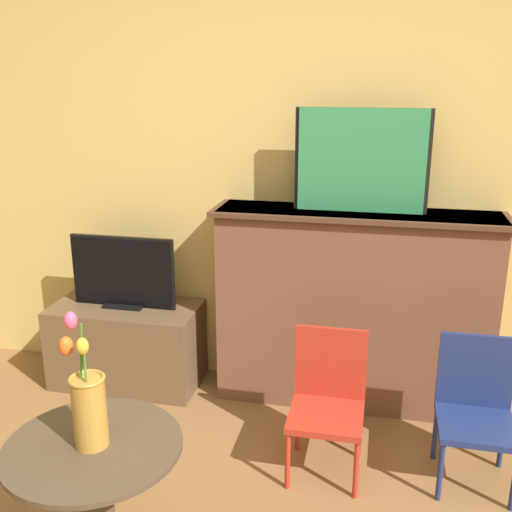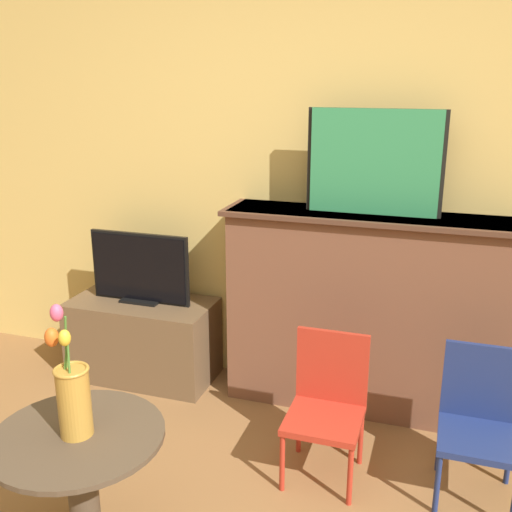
# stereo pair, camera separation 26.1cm
# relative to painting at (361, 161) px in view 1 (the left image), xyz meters

# --- Properties ---
(wall_back) EXTENTS (8.00, 0.06, 2.70)m
(wall_back) POSITION_rel_painting_xyz_m (-0.30, 0.19, -0.01)
(wall_back) COLOR #E0BC66
(wall_back) RESTS_ON ground
(fireplace_mantel) EXTENTS (1.53, 0.37, 1.10)m
(fireplace_mantel) POSITION_rel_painting_xyz_m (-0.00, -0.01, -0.80)
(fireplace_mantel) COLOR brown
(fireplace_mantel) RESTS_ON ground
(painting) EXTENTS (0.68, 0.03, 0.53)m
(painting) POSITION_rel_painting_xyz_m (0.00, 0.00, 0.00)
(painting) COLOR black
(painting) RESTS_ON fireplace_mantel
(tv_stand) EXTENTS (0.86, 0.44, 0.49)m
(tv_stand) POSITION_rel_painting_xyz_m (-1.32, -0.08, -1.12)
(tv_stand) COLOR brown
(tv_stand) RESTS_ON ground
(tv_monitor) EXTENTS (0.62, 0.12, 0.42)m
(tv_monitor) POSITION_rel_painting_xyz_m (-1.32, -0.07, -0.67)
(tv_monitor) COLOR black
(tv_monitor) RESTS_ON tv_stand
(chair_red) EXTENTS (0.33, 0.33, 0.66)m
(chair_red) POSITION_rel_painting_xyz_m (-0.07, -0.63, -1.00)
(chair_red) COLOR #B22D1E
(chair_red) RESTS_ON ground
(chair_blue) EXTENTS (0.33, 0.33, 0.66)m
(chair_blue) POSITION_rel_painting_xyz_m (0.58, -0.57, -1.00)
(chair_blue) COLOR navy
(chair_blue) RESTS_ON ground
(side_table) EXTENTS (0.62, 0.62, 0.56)m
(side_table) POSITION_rel_painting_xyz_m (-0.81, -1.47, -1.00)
(side_table) COLOR #4C3D2D
(side_table) RESTS_ON ground
(vase_tulips) EXTENTS (0.15, 0.12, 0.48)m
(vase_tulips) POSITION_rel_painting_xyz_m (-0.82, -1.47, -0.64)
(vase_tulips) COLOR #B78433
(vase_tulips) RESTS_ON side_table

